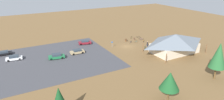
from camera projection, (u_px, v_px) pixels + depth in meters
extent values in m
plane|color=brown|center=(127.00, 47.00, 67.65)|extent=(160.00, 160.00, 0.00)
cube|color=#424247|center=(44.00, 61.00, 56.03)|extent=(39.51, 29.26, 0.05)
cube|color=beige|center=(174.00, 48.00, 62.21)|extent=(13.81, 7.81, 2.90)
pyramid|color=slate|center=(175.00, 39.00, 61.18)|extent=(16.83, 10.83, 2.98)
cylinder|color=brown|center=(181.00, 40.00, 70.14)|extent=(0.20, 0.20, 2.90)
cylinder|color=brown|center=(143.00, 47.00, 62.81)|extent=(0.20, 0.20, 2.90)
cylinder|color=brown|center=(206.00, 49.00, 61.62)|extent=(0.20, 0.20, 2.90)
cylinder|color=brown|center=(166.00, 59.00, 54.28)|extent=(0.20, 0.20, 2.90)
cylinder|color=brown|center=(126.00, 40.00, 72.98)|extent=(0.60, 0.60, 0.90)
cylinder|color=#99999E|center=(112.00, 44.00, 66.39)|extent=(0.08, 0.08, 2.20)
cube|color=#1959B2|center=(112.00, 42.00, 66.11)|extent=(0.56, 0.04, 0.40)
cylinder|color=brown|center=(215.00, 73.00, 46.26)|extent=(0.36, 0.36, 2.94)
cone|color=#235B2D|center=(219.00, 55.00, 44.69)|extent=(3.64, 3.64, 5.94)
cylinder|color=brown|center=(168.00, 94.00, 38.46)|extent=(0.29, 0.29, 2.46)
cone|color=#194C23|center=(170.00, 81.00, 37.41)|extent=(3.84, 3.84, 3.53)
cone|color=#14421E|center=(59.00, 98.00, 32.16)|extent=(2.44, 2.44, 3.81)
torus|color=black|center=(135.00, 42.00, 71.50)|extent=(0.64, 0.09, 0.64)
torus|color=black|center=(137.00, 41.00, 71.91)|extent=(0.64, 0.09, 0.64)
cylinder|color=#197A7F|center=(136.00, 41.00, 71.67)|extent=(0.98, 0.11, 0.04)
cylinder|color=#197A7F|center=(135.00, 41.00, 71.57)|extent=(0.04, 0.04, 0.35)
cube|color=black|center=(135.00, 41.00, 71.51)|extent=(0.21, 0.09, 0.05)
cylinder|color=#197A7F|center=(137.00, 41.00, 71.79)|extent=(0.04, 0.04, 0.47)
cylinder|color=black|center=(137.00, 40.00, 71.71)|extent=(0.07, 0.48, 0.03)
torus|color=black|center=(135.00, 39.00, 74.37)|extent=(0.23, 0.62, 0.64)
torus|color=black|center=(134.00, 38.00, 75.25)|extent=(0.23, 0.62, 0.64)
cylinder|color=red|center=(134.00, 39.00, 74.77)|extent=(0.31, 0.86, 0.04)
cylinder|color=red|center=(135.00, 38.00, 74.57)|extent=(0.04, 0.04, 0.43)
cube|color=black|center=(135.00, 38.00, 74.50)|extent=(0.14, 0.21, 0.05)
cylinder|color=red|center=(134.00, 38.00, 75.09)|extent=(0.04, 0.04, 0.44)
cylinder|color=black|center=(134.00, 37.00, 75.01)|extent=(0.47, 0.18, 0.03)
torus|color=black|center=(142.00, 39.00, 74.34)|extent=(0.60, 0.47, 0.72)
torus|color=black|center=(140.00, 39.00, 74.48)|extent=(0.60, 0.47, 0.72)
cylinder|color=#722D9E|center=(141.00, 39.00, 74.37)|extent=(0.76, 0.58, 0.04)
cylinder|color=#722D9E|center=(142.00, 39.00, 74.31)|extent=(0.04, 0.04, 0.44)
cube|color=black|center=(142.00, 38.00, 74.23)|extent=(0.21, 0.18, 0.05)
cylinder|color=#722D9E|center=(140.00, 38.00, 74.37)|extent=(0.04, 0.04, 0.52)
cylinder|color=black|center=(140.00, 38.00, 74.28)|extent=(0.32, 0.40, 0.03)
torus|color=black|center=(127.00, 41.00, 72.62)|extent=(0.11, 0.76, 0.76)
torus|color=black|center=(125.00, 40.00, 73.45)|extent=(0.11, 0.76, 0.76)
cylinder|color=silver|center=(126.00, 40.00, 72.99)|extent=(0.13, 0.98, 0.04)
cylinder|color=silver|center=(127.00, 40.00, 72.81)|extent=(0.04, 0.04, 0.40)
cube|color=black|center=(127.00, 39.00, 72.74)|extent=(0.10, 0.21, 0.05)
cylinder|color=silver|center=(126.00, 39.00, 73.27)|extent=(0.04, 0.04, 0.53)
cylinder|color=black|center=(126.00, 39.00, 73.18)|extent=(0.48, 0.08, 0.03)
torus|color=black|center=(131.00, 42.00, 71.44)|extent=(0.58, 0.47, 0.71)
torus|color=black|center=(130.00, 43.00, 70.51)|extent=(0.58, 0.47, 0.71)
cylinder|color=#2347B7|center=(131.00, 42.00, 70.93)|extent=(0.80, 0.64, 0.04)
cylinder|color=#2347B7|center=(131.00, 42.00, 71.07)|extent=(0.04, 0.04, 0.42)
cube|color=black|center=(131.00, 41.00, 70.99)|extent=(0.21, 0.19, 0.05)
cylinder|color=#2347B7|center=(130.00, 42.00, 70.51)|extent=(0.04, 0.04, 0.50)
cylinder|color=black|center=(130.00, 41.00, 70.43)|extent=(0.32, 0.40, 0.03)
torus|color=black|center=(139.00, 37.00, 76.50)|extent=(0.56, 0.52, 0.73)
torus|color=black|center=(137.00, 37.00, 76.74)|extent=(0.56, 0.52, 0.73)
cylinder|color=black|center=(138.00, 37.00, 76.58)|extent=(0.74, 0.68, 0.04)
cylinder|color=black|center=(139.00, 37.00, 76.50)|extent=(0.04, 0.04, 0.41)
cube|color=black|center=(139.00, 36.00, 76.43)|extent=(0.20, 0.19, 0.05)
cylinder|color=black|center=(137.00, 37.00, 76.64)|extent=(0.04, 0.04, 0.44)
cylinder|color=black|center=(137.00, 36.00, 76.56)|extent=(0.35, 0.38, 0.03)
torus|color=black|center=(143.00, 40.00, 73.16)|extent=(0.38, 0.58, 0.65)
torus|color=black|center=(144.00, 41.00, 72.16)|extent=(0.38, 0.58, 0.65)
cylinder|color=orange|center=(144.00, 40.00, 72.63)|extent=(0.55, 0.86, 0.04)
cylinder|color=orange|center=(143.00, 40.00, 72.78)|extent=(0.04, 0.04, 0.37)
cube|color=black|center=(143.00, 40.00, 72.71)|extent=(0.17, 0.21, 0.05)
cylinder|color=orange|center=(144.00, 41.00, 72.19)|extent=(0.04, 0.04, 0.43)
cylinder|color=black|center=(144.00, 40.00, 72.11)|extent=(0.43, 0.28, 0.03)
torus|color=black|center=(131.00, 38.00, 75.81)|extent=(0.57, 0.53, 0.74)
torus|color=black|center=(132.00, 37.00, 76.77)|extent=(0.57, 0.53, 0.74)
cylinder|color=yellow|center=(131.00, 37.00, 76.25)|extent=(0.76, 0.71, 0.04)
cylinder|color=yellow|center=(131.00, 37.00, 76.04)|extent=(0.04, 0.04, 0.45)
cube|color=black|center=(131.00, 36.00, 75.96)|extent=(0.20, 0.19, 0.05)
cylinder|color=yellow|center=(132.00, 37.00, 76.60)|extent=(0.04, 0.04, 0.46)
cylinder|color=black|center=(132.00, 36.00, 76.51)|extent=(0.35, 0.37, 0.03)
torus|color=black|center=(145.00, 47.00, 65.95)|extent=(0.29, 0.72, 0.75)
torus|color=black|center=(146.00, 48.00, 64.98)|extent=(0.29, 0.72, 0.75)
cylinder|color=#1E7F38|center=(145.00, 47.00, 65.42)|extent=(0.36, 0.93, 0.04)
cylinder|color=#1E7F38|center=(145.00, 47.00, 65.56)|extent=(0.04, 0.04, 0.48)
cube|color=black|center=(145.00, 46.00, 65.47)|extent=(0.14, 0.22, 0.05)
cylinder|color=#1E7F38|center=(146.00, 48.00, 64.98)|extent=(0.04, 0.04, 0.52)
cylinder|color=black|center=(146.00, 47.00, 64.89)|extent=(0.46, 0.19, 0.03)
cube|color=maroon|center=(85.00, 43.00, 69.68)|extent=(4.57, 2.71, 0.69)
cube|color=#2D3842|center=(85.00, 41.00, 69.47)|extent=(2.69, 2.06, 0.51)
cylinder|color=black|center=(81.00, 44.00, 68.72)|extent=(0.67, 0.36, 0.64)
cylinder|color=black|center=(80.00, 43.00, 70.11)|extent=(0.67, 0.36, 0.64)
cylinder|color=black|center=(89.00, 44.00, 69.43)|extent=(0.67, 0.36, 0.64)
cylinder|color=black|center=(89.00, 42.00, 70.82)|extent=(0.67, 0.36, 0.64)
cube|color=#1E6B3D|center=(57.00, 57.00, 57.72)|extent=(4.78, 2.60, 0.69)
cube|color=#2D3842|center=(56.00, 55.00, 57.50)|extent=(2.78, 2.05, 0.58)
cylinder|color=black|center=(51.00, 59.00, 56.60)|extent=(0.67, 0.32, 0.64)
cylinder|color=black|center=(51.00, 57.00, 58.07)|extent=(0.67, 0.32, 0.64)
cylinder|color=black|center=(62.00, 58.00, 57.54)|extent=(0.67, 0.32, 0.64)
cylinder|color=black|center=(62.00, 56.00, 59.02)|extent=(0.67, 0.32, 0.64)
cube|color=black|center=(4.00, 54.00, 60.25)|extent=(4.41, 1.83, 0.55)
cube|color=#2D3842|center=(4.00, 52.00, 60.05)|extent=(2.48, 1.58, 0.54)
cylinder|color=black|center=(10.00, 54.00, 60.32)|extent=(0.65, 0.24, 0.64)
cylinder|color=black|center=(10.00, 52.00, 61.57)|extent=(0.65, 0.24, 0.64)
cube|color=white|center=(14.00, 58.00, 56.70)|extent=(4.50, 2.20, 0.62)
cube|color=#2D3842|center=(14.00, 56.00, 56.49)|extent=(2.58, 1.77, 0.59)
cylinder|color=black|center=(8.00, 61.00, 55.62)|extent=(0.66, 0.29, 0.64)
cylinder|color=black|center=(9.00, 59.00, 56.91)|extent=(0.66, 0.29, 0.64)
cylinder|color=black|center=(20.00, 59.00, 56.65)|extent=(0.66, 0.29, 0.64)
cylinder|color=black|center=(20.00, 57.00, 57.94)|extent=(0.66, 0.29, 0.64)
cube|color=tan|center=(77.00, 52.00, 61.42)|extent=(4.24, 1.96, 0.64)
cube|color=#2D3842|center=(77.00, 50.00, 61.22)|extent=(2.38, 1.70, 0.49)
cylinder|color=black|center=(74.00, 54.00, 60.19)|extent=(0.64, 0.23, 0.64)
cylinder|color=black|center=(72.00, 52.00, 61.57)|extent=(0.64, 0.23, 0.64)
cylinder|color=black|center=(83.00, 53.00, 61.43)|extent=(0.64, 0.23, 0.64)
cylinder|color=black|center=(81.00, 51.00, 62.81)|extent=(0.64, 0.23, 0.64)
cube|color=#2D3347|center=(147.00, 45.00, 67.84)|extent=(0.35, 0.29, 0.86)
cylinder|color=black|center=(147.00, 43.00, 67.58)|extent=(0.36, 0.36, 0.64)
sphere|color=tan|center=(147.00, 42.00, 67.42)|extent=(0.24, 0.24, 0.24)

